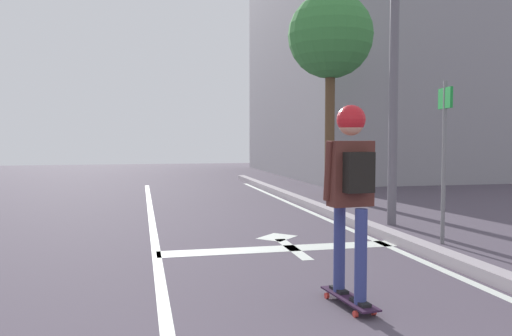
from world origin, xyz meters
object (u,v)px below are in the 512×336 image
(street_sign_post, at_px, (444,138))
(roadside_tree, at_px, (330,38))
(skater, at_px, (351,175))
(skateboard, at_px, (349,299))
(traffic_signal_mast, at_px, (349,26))

(street_sign_post, relative_size, roadside_tree, 0.45)
(skater, distance_m, roadside_tree, 9.40)
(skateboard, bearing_deg, skater, -83.97)
(skater, height_order, roadside_tree, roadside_tree)
(skateboard, relative_size, traffic_signal_mast, 0.16)
(skater, xyz_separation_m, street_sign_post, (2.45, 2.35, 0.33))
(traffic_signal_mast, relative_size, roadside_tree, 0.96)
(roadside_tree, bearing_deg, skater, -109.49)
(roadside_tree, bearing_deg, skateboard, -109.53)
(traffic_signal_mast, xyz_separation_m, roadside_tree, (1.32, 4.39, 0.69))
(skateboard, relative_size, roadside_tree, 0.16)
(roadside_tree, bearing_deg, street_sign_post, -95.05)
(street_sign_post, height_order, roadside_tree, roadside_tree)
(skateboard, xyz_separation_m, street_sign_post, (2.45, 2.34, 1.48))
(skateboard, distance_m, skater, 1.15)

